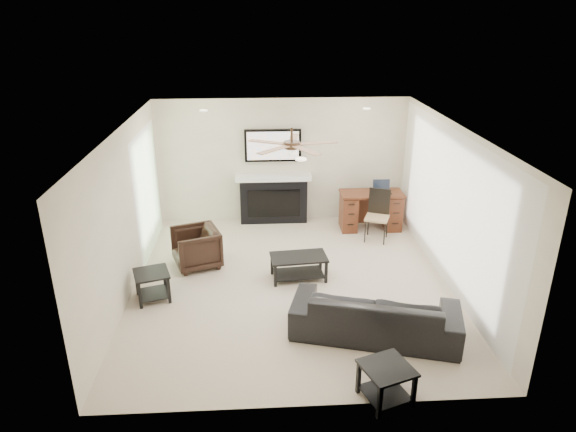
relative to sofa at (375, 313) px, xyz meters
name	(u,v)px	position (x,y,z in m)	size (l,w,h in m)	color
room_shell	(304,182)	(-0.84, 1.52, 1.36)	(5.50, 5.54, 2.52)	beige
sofa	(375,313)	(0.00, 0.00, 0.00)	(2.22, 0.87, 0.65)	black
armchair	(196,248)	(-2.60, 2.15, 0.02)	(0.73, 0.75, 0.68)	black
coffee_table	(299,267)	(-0.90, 1.60, -0.12)	(0.90, 0.50, 0.40)	black
end_table_near	(386,383)	(-0.15, -1.25, -0.10)	(0.52, 0.52, 0.45)	black
end_table_left	(153,286)	(-3.15, 1.10, -0.10)	(0.50, 0.50, 0.45)	black
fireplace_unit	(273,177)	(-1.22, 4.03, 0.63)	(1.52, 0.34, 1.91)	black
desk	(371,211)	(0.69, 3.56, 0.06)	(1.22, 0.56, 0.76)	#3E1D0F
desk_chair	(377,216)	(0.69, 3.01, 0.16)	(0.42, 0.44, 0.97)	black
laptop	(383,187)	(0.89, 3.54, 0.55)	(0.33, 0.24, 0.23)	black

